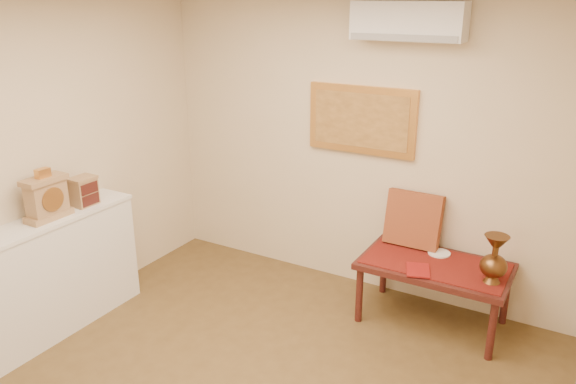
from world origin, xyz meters
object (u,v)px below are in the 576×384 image
Objects in this scene: mantel_clock at (47,198)px; low_table at (435,271)px; brass_urn_tall at (495,254)px; wooden_chest at (84,191)px; display_ledge at (26,288)px.

mantel_clock is 3.17m from low_table.
wooden_chest is (-3.11, -1.15, 0.31)m from brass_urn_tall.
display_ledge is 1.68× the size of low_table.
brass_urn_tall reaches higher than low_table.
mantel_clock is 0.36m from wooden_chest.
wooden_chest reaches higher than brass_urn_tall.
mantel_clock reaches higher than brass_urn_tall.
wooden_chest is at bearing -159.76° from brass_urn_tall.
brass_urn_tall is 0.57m from low_table.
brass_urn_tall is 1.92× the size of wooden_chest.
wooden_chest is 0.20× the size of low_table.
wooden_chest is (0.00, 0.35, -0.05)m from mantel_clock.
wooden_chest is at bearing 87.28° from display_ledge.
mantel_clock is at bearing -90.39° from wooden_chest.
mantel_clock is (0.03, 0.28, 0.66)m from display_ledge.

